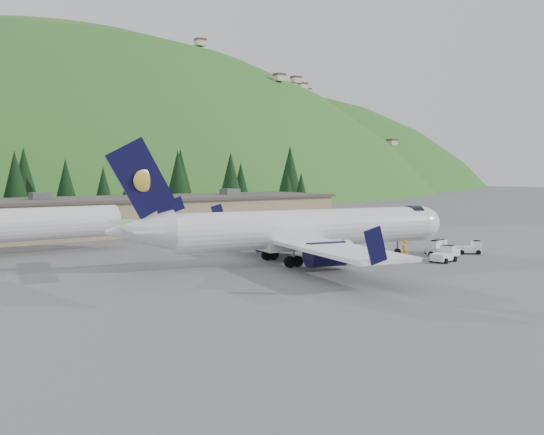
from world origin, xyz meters
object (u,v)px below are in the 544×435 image
(airliner, at_px, (299,230))
(baggage_tug_b, at_px, (471,248))
(terminal_building, at_px, (112,215))
(ramp_worker, at_px, (404,249))
(baggage_tug_d, at_px, (437,247))
(baggage_tug_a, at_px, (445,255))
(baggage_tug_c, at_px, (441,250))

(airliner, bearing_deg, baggage_tug_b, -6.57)
(airliner, distance_m, terminal_building, 38.00)
(baggage_tug_b, height_order, terminal_building, terminal_building)
(ramp_worker, bearing_deg, baggage_tug_d, 149.96)
(terminal_building, bearing_deg, ramp_worker, -70.11)
(airliner, relative_size, baggage_tug_a, 11.36)
(ramp_worker, bearing_deg, terminal_building, -99.56)
(airliner, xyz_separation_m, ramp_worker, (11.04, -3.73, -2.25))
(terminal_building, bearing_deg, airliner, -83.97)
(airliner, relative_size, ramp_worker, 19.65)
(airliner, xyz_separation_m, baggage_tug_c, (14.51, -5.68, -2.44))
(airliner, height_order, baggage_tug_b, airliner)
(airliner, bearing_deg, baggage_tug_a, -23.00)
(airliner, bearing_deg, baggage_tug_d, -1.40)
(airliner, relative_size, baggage_tug_d, 11.66)
(airliner, xyz_separation_m, baggage_tug_a, (11.86, -8.21, -2.46))
(baggage_tug_a, relative_size, baggage_tug_d, 1.03)
(baggage_tug_b, bearing_deg, terminal_building, 155.81)
(baggage_tug_a, xyz_separation_m, baggage_tug_b, (6.98, 2.00, -0.06))
(baggage_tug_d, relative_size, ramp_worker, 1.68)
(baggage_tug_a, bearing_deg, terminal_building, 97.64)
(baggage_tug_c, xyz_separation_m, terminal_building, (-18.50, 43.47, 1.90))
(baggage_tug_c, relative_size, terminal_building, 0.05)
(baggage_tug_a, xyz_separation_m, baggage_tug_c, (2.64, 2.53, 0.03))
(baggage_tug_c, bearing_deg, baggage_tug_a, 119.53)
(baggage_tug_c, xyz_separation_m, ramp_worker, (-3.47, 1.95, 0.19))
(baggage_tug_a, bearing_deg, baggage_tug_d, 33.49)
(baggage_tug_a, bearing_deg, baggage_tug_c, 32.35)
(baggage_tug_b, bearing_deg, baggage_tug_a, -125.65)
(terminal_building, bearing_deg, baggage_tug_b, -62.58)
(airliner, distance_m, ramp_worker, 11.87)
(baggage_tug_b, height_order, ramp_worker, ramp_worker)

